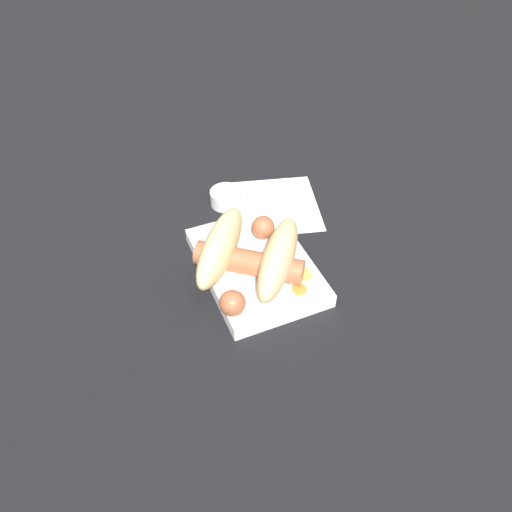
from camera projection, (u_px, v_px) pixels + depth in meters
ground_plane at (256, 271)px, 0.75m from camera, size 3.00×3.00×0.00m
food_tray at (256, 266)px, 0.74m from camera, size 0.21×0.15×0.02m
bread_roll at (249, 252)px, 0.70m from camera, size 0.21×0.20×0.06m
sausage at (249, 262)px, 0.70m from camera, size 0.16×0.14×0.04m
pickled_veggies at (291, 280)px, 0.70m from camera, size 0.06×0.06×0.00m
napkin at (273, 206)px, 0.86m from camera, size 0.19×0.19×0.00m
condiment_cup_near at (263, 200)px, 0.85m from camera, size 0.05×0.05×0.03m
condiment_cup_far at (226, 198)px, 0.85m from camera, size 0.05×0.05×0.03m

